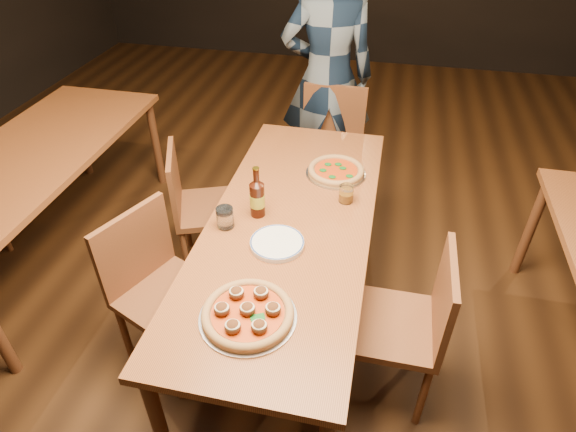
% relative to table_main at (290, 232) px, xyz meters
% --- Properties ---
extents(ground, '(9.00, 9.00, 0.00)m').
position_rel_table_main_xyz_m(ground, '(0.00, 0.00, -0.68)').
color(ground, black).
extents(table_main, '(0.80, 2.00, 0.75)m').
position_rel_table_main_xyz_m(table_main, '(0.00, 0.00, 0.00)').
color(table_main, brown).
rests_on(table_main, ground).
extents(table_left, '(0.80, 2.00, 0.75)m').
position_rel_table_main_xyz_m(table_left, '(-1.70, 0.30, 0.00)').
color(table_left, brown).
rests_on(table_left, ground).
extents(chair_main_nw, '(0.57, 0.57, 0.92)m').
position_rel_table_main_xyz_m(chair_main_nw, '(-0.53, -0.35, -0.22)').
color(chair_main_nw, brown).
rests_on(chair_main_nw, ground).
extents(chair_main_sw, '(0.53, 0.53, 0.88)m').
position_rel_table_main_xyz_m(chair_main_sw, '(-0.60, 0.42, -0.24)').
color(chair_main_sw, brown).
rests_on(chair_main_sw, ground).
extents(chair_main_e, '(0.43, 0.43, 0.92)m').
position_rel_table_main_xyz_m(chair_main_e, '(0.55, -0.30, -0.22)').
color(chair_main_e, brown).
rests_on(chair_main_e, ground).
extents(chair_end, '(0.45, 0.45, 0.96)m').
position_rel_table_main_xyz_m(chair_end, '(0.03, 1.14, -0.20)').
color(chair_end, brown).
rests_on(chair_end, ground).
extents(pizza_meatball, '(0.39, 0.39, 0.07)m').
position_rel_table_main_xyz_m(pizza_meatball, '(-0.03, -0.64, 0.10)').
color(pizza_meatball, '#B7B7BF').
rests_on(pizza_meatball, table_main).
extents(pizza_margherita, '(0.34, 0.34, 0.04)m').
position_rel_table_main_xyz_m(pizza_margherita, '(0.16, 0.48, 0.09)').
color(pizza_margherita, '#B7B7BF').
rests_on(pizza_margherita, table_main).
extents(plate_stack, '(0.25, 0.25, 0.02)m').
position_rel_table_main_xyz_m(plate_stack, '(-0.02, -0.19, 0.08)').
color(plate_stack, white).
rests_on(plate_stack, table_main).
extents(beer_bottle, '(0.08, 0.08, 0.27)m').
position_rel_table_main_xyz_m(beer_bottle, '(-0.17, 0.02, 0.17)').
color(beer_bottle, black).
rests_on(beer_bottle, table_main).
extents(water_glass, '(0.08, 0.08, 0.11)m').
position_rel_table_main_xyz_m(water_glass, '(-0.30, -0.10, 0.12)').
color(water_glass, white).
rests_on(water_glass, table_main).
extents(amber_glass, '(0.08, 0.08, 0.09)m').
position_rel_table_main_xyz_m(amber_glass, '(0.25, 0.23, 0.12)').
color(amber_glass, '#AE6713').
rests_on(amber_glass, table_main).
extents(diner, '(0.75, 0.58, 1.83)m').
position_rel_table_main_xyz_m(diner, '(-0.05, 1.47, 0.24)').
color(diner, black).
rests_on(diner, ground).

